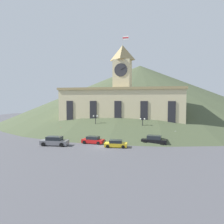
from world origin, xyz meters
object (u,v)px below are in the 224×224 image
Objects in this scene: car_gray_pickup at (54,141)px; car_yellow_coupe at (116,144)px; car_red_sedan at (93,140)px; street_lamp_center at (95,121)px; street_lamp_right at (143,124)px; car_black_suv at (154,140)px.

car_yellow_coupe is at bearing 0.74° from car_gray_pickup.
car_yellow_coupe is 0.96× the size of car_red_sedan.
street_lamp_center is 0.94× the size of car_gray_pickup.
street_lamp_right reaches higher than car_black_suv.
car_red_sedan is at bearing 13.81° from car_black_suv.
car_black_suv is (2.83, -5.21, -2.63)m from street_lamp_right.
street_lamp_center reaches higher than car_red_sedan.
car_yellow_coupe is at bearing 36.14° from car_black_suv.
car_black_suv is (13.88, -5.21, -2.89)m from street_lamp_center.
car_red_sedan is (-5.27, 2.24, 0.05)m from car_yellow_coupe.
street_lamp_right is 12.06m from car_red_sedan.
street_lamp_center is 1.14× the size of car_red_sedan.
car_gray_pickup is (-6.65, -3.57, 0.14)m from car_red_sedan.
car_red_sedan is (-9.29, -7.16, -2.79)m from street_lamp_right.
street_lamp_center is 12.15m from car_gray_pickup.
street_lamp_center reaches higher than car_gray_pickup.
car_black_suv is at bearing 10.77° from car_gray_pickup.
car_gray_pickup is at bearing -114.48° from street_lamp_center.
street_lamp_center is at bearing 107.87° from car_red_sedan.
car_black_suv is at bearing 25.86° from car_yellow_coupe.
car_yellow_coupe is 0.80× the size of car_gray_pickup.
car_gray_pickup is (-18.77, -5.52, -0.02)m from car_black_suv.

